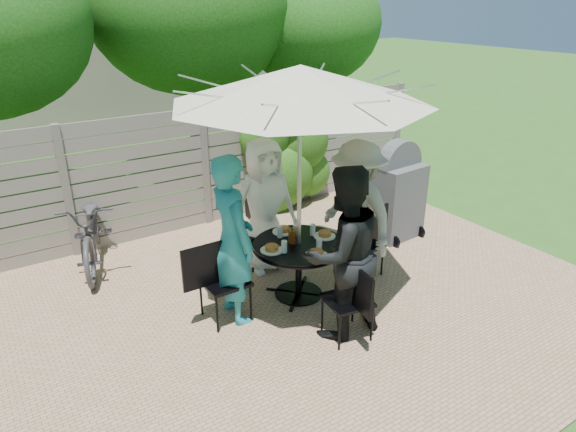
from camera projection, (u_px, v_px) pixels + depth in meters
backyard_envelope at (81, 27)px, 12.79m from camera, size 60.00×60.00×5.00m
patio_table at (299, 260)px, 6.01m from camera, size 1.10×1.10×0.70m
umbrella at (300, 85)px, 5.21m from camera, size 2.88×2.88×2.70m
chair_back at (260, 242)px, 6.85m from camera, size 0.53×0.75×1.01m
person_back at (264, 206)px, 6.51m from camera, size 0.88×0.59×1.76m
chair_left at (224, 297)px, 5.63m from camera, size 0.71×0.47×0.98m
person_left at (233, 240)px, 5.44m from camera, size 0.48×0.71×1.90m
chair_front at (348, 315)px, 5.33m from camera, size 0.50×0.69×0.91m
person_front at (343, 254)px, 5.18m from camera, size 0.93×0.74×1.87m
chair_right at (362, 256)px, 6.55m from camera, size 0.67×0.47×0.90m
person_right at (357, 213)px, 6.24m from camera, size 0.71×1.19×1.81m
plate_back at (283, 230)px, 6.20m from camera, size 0.26×0.26×0.06m
plate_left at (272, 249)px, 5.75m from camera, size 0.26×0.26×0.06m
plate_front at (316, 254)px, 5.63m from camera, size 0.26×0.26×0.06m
plate_right at (325, 235)px, 6.09m from camera, size 0.26×0.26×0.06m
glass_back at (280, 232)px, 6.05m from camera, size 0.07×0.07×0.14m
glass_left at (284, 247)px, 5.69m from camera, size 0.07×0.07×0.14m
glass_front at (319, 244)px, 5.74m from camera, size 0.07×0.07×0.14m
glass_right at (313, 230)px, 6.10m from camera, size 0.07×0.07×0.14m
syrup_jug at (292, 237)px, 5.91m from camera, size 0.09×0.09×0.16m
coffee_cup at (296, 230)px, 6.12m from camera, size 0.08×0.08×0.12m
bicycle at (93, 230)px, 6.76m from camera, size 1.20×1.99×0.99m
bbq_grill at (396, 194)px, 7.47m from camera, size 0.76×0.61×1.48m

